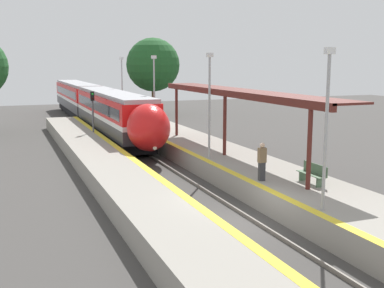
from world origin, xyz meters
name	(u,v)px	position (x,y,z in m)	size (l,w,h in m)	color
ground_plane	(237,224)	(0.00, 0.00, 0.00)	(120.00, 120.00, 0.00)	#423F3D
rail_left	(221,225)	(-0.72, 0.00, 0.07)	(0.08, 90.00, 0.15)	slate
rail_right	(253,220)	(0.72, 0.00, 0.07)	(0.08, 90.00, 0.15)	slate
train	(94,104)	(0.00, 31.44, 2.28)	(2.78, 41.62, 3.98)	black
platform_right	(315,202)	(3.68, 0.00, 0.53)	(4.12, 64.00, 1.06)	gray
platform_left	(163,221)	(-3.10, 0.00, 0.53)	(2.97, 64.00, 1.06)	gray
platform_bench	(313,173)	(4.18, 0.96, 1.53)	(0.44, 1.72, 0.89)	#4C6B4C
person_waiting	(262,161)	(2.33, 2.23, 1.96)	(0.36, 0.23, 1.74)	#333338
railway_signal	(93,113)	(-2.02, 20.50, 2.56)	(0.28, 0.28, 4.17)	#59595E
lamppost_near	(327,120)	(2.21, -2.43, 4.35)	(0.36, 0.20, 5.81)	#9E9EA3
lamppost_mid	(209,99)	(2.21, 7.90, 4.35)	(0.36, 0.20, 5.81)	#9E9EA3
lamppost_far	(154,90)	(2.21, 18.22, 4.35)	(0.36, 0.20, 5.81)	#9E9EA3
lamppost_farthest	(122,84)	(2.21, 28.55, 4.35)	(0.36, 0.20, 5.81)	#9E9EA3
station_canopy	(234,94)	(4.00, 8.45, 4.57)	(2.02, 19.46, 3.75)	#511E19
background_tree_right	(153,65)	(8.77, 40.06, 6.07)	(6.44, 6.44, 9.30)	brown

